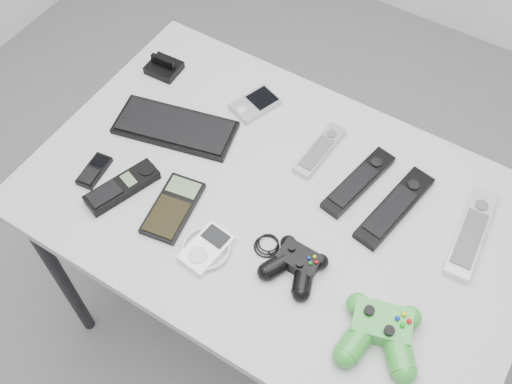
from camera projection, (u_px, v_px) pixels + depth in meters
The scene contains 15 objects.
floor at pixel (264, 335), 1.98m from camera, with size 3.50×3.50×0.00m, color slate.
desk at pixel (278, 216), 1.42m from camera, with size 1.14×0.74×0.77m.
pda_keyboard at pixel (175, 127), 1.47m from camera, with size 0.29×0.12×0.02m, color black.
dock_bracket at pixel (163, 65), 1.58m from camera, with size 0.08×0.07×0.05m, color black.
pda at pixel (255, 104), 1.52m from camera, with size 0.07×0.12×0.02m, color #A6A5AC.
remote_silver_a at pixel (320, 150), 1.43m from camera, with size 0.04×0.17×0.02m, color #A6A5AC.
remote_black_a at pixel (359, 181), 1.38m from camera, with size 0.05×0.22×0.02m, color black.
remote_black_b at pixel (395, 207), 1.34m from camera, with size 0.06×0.24×0.02m, color black.
remote_silver_b at pixel (471, 232), 1.30m from camera, with size 0.06×0.24×0.02m, color silver.
mobile_phone at pixel (94, 171), 1.40m from camera, with size 0.04×0.10×0.02m, color black.
cordless_handset at pixel (122, 187), 1.37m from camera, with size 0.05×0.18×0.03m, color black.
calculator at pixel (173, 208), 1.34m from camera, with size 0.09×0.17×0.02m, color black.
mp3_player at pixel (206, 248), 1.28m from camera, with size 0.11×0.11×0.02m, color white.
controller_black at pixel (296, 264), 1.25m from camera, with size 0.21×0.13×0.04m, color black, non-canonical shape.
controller_green at pixel (380, 331), 1.16m from camera, with size 0.16×0.17×0.06m, color #288825, non-canonical shape.
Camera 1 is at (0.36, -0.62, 1.91)m, focal length 42.00 mm.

